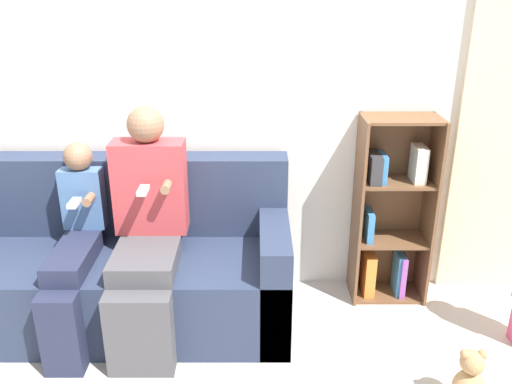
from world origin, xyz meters
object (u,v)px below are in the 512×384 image
at_px(adult_seated, 148,226).
at_px(bookshelf, 391,215).
at_px(teddy_bear, 470,379).
at_px(child_seated, 74,251).
at_px(couch, 113,269).

height_order(adult_seated, bookshelf, adult_seated).
distance_m(adult_seated, teddy_bear, 1.83).
bearing_deg(bookshelf, teddy_bear, -79.30).
height_order(adult_seated, child_seated, adult_seated).
distance_m(bookshelf, teddy_bear, 1.11).
relative_size(adult_seated, child_seated, 1.20).
relative_size(bookshelf, teddy_bear, 3.76).
bearing_deg(couch, adult_seated, -27.23).
relative_size(couch, adult_seated, 1.61).
height_order(couch, bookshelf, bookshelf).
bearing_deg(couch, teddy_bear, -21.26).
bearing_deg(teddy_bear, couch, 158.74).
relative_size(adult_seated, bookshelf, 1.09).
xyz_separation_m(couch, teddy_bear, (1.91, -0.74, -0.18)).
bearing_deg(child_seated, couch, 52.24).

